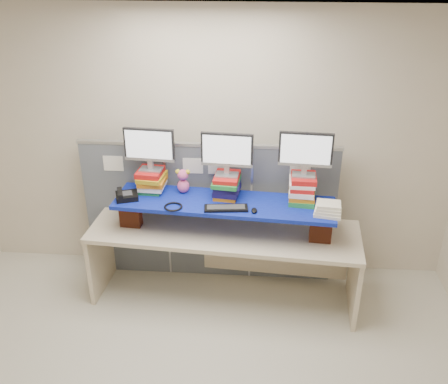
# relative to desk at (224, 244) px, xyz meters

# --- Properties ---
(room) EXTENTS (5.00, 4.00, 2.80)m
(room) POSITION_rel_desk_xyz_m (-0.18, -1.40, 0.77)
(room) COLOR beige
(room) RESTS_ON ground
(cubicle_partition) EXTENTS (2.60, 0.06, 1.53)m
(cubicle_partition) POSITION_rel_desk_xyz_m (-0.18, 0.38, 0.14)
(cubicle_partition) COLOR #515760
(cubicle_partition) RESTS_ON ground
(desk) EXTENTS (2.65, 0.95, 0.79)m
(desk) POSITION_rel_desk_xyz_m (0.00, 0.00, 0.00)
(desk) COLOR beige
(desk) RESTS_ON ground
(brick_pier_left) EXTENTS (0.21, 0.12, 0.27)m
(brick_pier_left) POSITION_rel_desk_xyz_m (-0.91, 0.02, 0.30)
(brick_pier_left) COLOR maroon
(brick_pier_left) RESTS_ON desk
(brick_pier_right) EXTENTS (0.21, 0.12, 0.27)m
(brick_pier_right) POSITION_rel_desk_xyz_m (0.90, -0.12, 0.30)
(brick_pier_right) COLOR maroon
(brick_pier_right) RESTS_ON desk
(blue_board) EXTENTS (2.10, 0.67, 0.04)m
(blue_board) POSITION_rel_desk_xyz_m (-0.00, -0.00, 0.45)
(blue_board) COLOR #0B148B
(blue_board) RESTS_ON brick_pier_left
(book_stack_left) EXTENTS (0.28, 0.32, 0.22)m
(book_stack_left) POSITION_rel_desk_xyz_m (-0.72, 0.18, 0.58)
(book_stack_left) COLOR #228137
(book_stack_left) RESTS_ON blue_board
(book_stack_center) EXTENTS (0.27, 0.34, 0.22)m
(book_stack_center) POSITION_rel_desk_xyz_m (0.02, 0.12, 0.58)
(book_stack_center) COLOR #C16C12
(book_stack_center) RESTS_ON blue_board
(book_stack_right) EXTENTS (0.27, 0.32, 0.26)m
(book_stack_right) POSITION_rel_desk_xyz_m (0.72, 0.07, 0.60)
(book_stack_right) COLOR #228137
(book_stack_right) RESTS_ON blue_board
(monitor_left) EXTENTS (0.48, 0.15, 0.42)m
(monitor_left) POSITION_rel_desk_xyz_m (-0.71, 0.17, 0.93)
(monitor_left) COLOR #9A9B9F
(monitor_left) RESTS_ON book_stack_left
(monitor_center) EXTENTS (0.48, 0.15, 0.42)m
(monitor_center) POSITION_rel_desk_xyz_m (0.02, 0.12, 0.92)
(monitor_center) COLOR #9A9B9F
(monitor_center) RESTS_ON book_stack_center
(monitor_right) EXTENTS (0.48, 0.15, 0.42)m
(monitor_right) POSITION_rel_desk_xyz_m (0.73, 0.06, 0.97)
(monitor_right) COLOR #9A9B9F
(monitor_right) RESTS_ON book_stack_right
(keyboard) EXTENTS (0.41, 0.17, 0.03)m
(keyboard) POSITION_rel_desk_xyz_m (0.03, -0.15, 0.48)
(keyboard) COLOR black
(keyboard) RESTS_ON blue_board
(mouse) EXTENTS (0.09, 0.11, 0.03)m
(mouse) POSITION_rel_desk_xyz_m (0.29, -0.18, 0.49)
(mouse) COLOR black
(mouse) RESTS_ON blue_board
(desk_phone) EXTENTS (0.25, 0.24, 0.09)m
(desk_phone) POSITION_rel_desk_xyz_m (-0.93, -0.01, 0.50)
(desk_phone) COLOR black
(desk_phone) RESTS_ON blue_board
(headset) EXTENTS (0.20, 0.20, 0.02)m
(headset) POSITION_rel_desk_xyz_m (-0.45, -0.15, 0.48)
(headset) COLOR black
(headset) RESTS_ON blue_board
(plush_toy) EXTENTS (0.14, 0.11, 0.24)m
(plush_toy) POSITION_rel_desk_xyz_m (-0.41, 0.16, 0.59)
(plush_toy) COLOR #E25693
(plush_toy) RESTS_ON blue_board
(binder_stack) EXTENTS (0.27, 0.23, 0.11)m
(binder_stack) POSITION_rel_desk_xyz_m (0.94, -0.17, 0.52)
(binder_stack) COLOR white
(binder_stack) RESTS_ON blue_board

